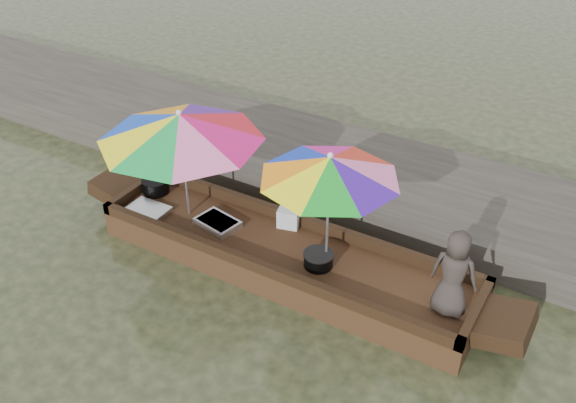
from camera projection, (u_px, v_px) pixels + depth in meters
The scene contains 11 objects.
water at pixel (284, 269), 8.34m from camera, with size 80.00×80.00×0.00m, color black.
dock at pixel (358, 177), 9.78m from camera, with size 22.00×2.20×0.50m, color #2D2B26.
boat_hull at pixel (284, 259), 8.24m from camera, with size 5.03×1.20×0.35m, color #341F11.
cooking_pot at pixel (155, 186), 9.19m from camera, with size 0.38×0.38×0.20m, color black.
tray_crayfish at pixel (218, 223), 8.52m from camera, with size 0.56×0.39×0.09m, color silver.
tray_scallop at pixel (148, 210), 8.81m from camera, with size 0.56×0.39×0.06m, color silver.
charcoal_grill at pixel (318, 260), 7.81m from camera, with size 0.36×0.36×0.17m, color black.
supply_bag at pixel (289, 217), 8.48m from camera, with size 0.28×0.22×0.26m, color silver.
vendor at pixel (454, 273), 6.90m from camera, with size 0.53×0.35×1.08m, color #2F2925.
umbrella_bow at pixel (184, 164), 8.36m from camera, with size 2.15×2.15×1.55m, color #E51476, non-canonical shape.
umbrella_stern at pixel (328, 211), 7.46m from camera, with size 1.65×1.65×1.55m, color pink, non-canonical shape.
Camera 1 is at (3.33, -5.53, 5.35)m, focal length 40.00 mm.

